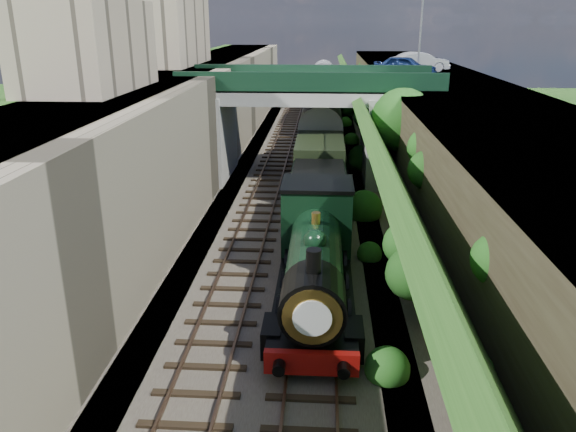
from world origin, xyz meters
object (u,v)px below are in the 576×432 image
object	(u,v)px
road_bridge	(317,119)
car_blue	(405,67)
locomotive	(315,261)
tree	(404,123)
lamppost	(421,28)
car_silver	(420,62)
tender	(318,205)

from	to	relation	value
road_bridge	car_blue	bearing A→B (deg)	38.93
locomotive	tree	bearing A→B (deg)	70.58
lamppost	locomotive	size ratio (longest dim) A/B	0.59
tree	car_silver	size ratio (longest dim) A/B	1.46
car_blue	tender	world-z (taller)	car_blue
lamppost	car_silver	xyz separation A→B (m)	(0.80, 4.59, -2.57)
car_silver	locomotive	xyz separation A→B (m)	(-7.64, -27.67, -5.10)
locomotive	tender	size ratio (longest dim) A/B	1.70
tree	car_silver	bearing A→B (deg)	78.45
car_blue	tree	bearing A→B (deg)	-169.29
tree	car_blue	bearing A→B (deg)	83.11
tender	car_silver	bearing A→B (deg)	69.39
car_silver	tender	distance (m)	22.36
lamppost	car_blue	world-z (taller)	lamppost
tree	road_bridge	bearing A→B (deg)	139.00
road_bridge	tree	world-z (taller)	road_bridge
car_blue	car_silver	xyz separation A→B (m)	(1.81, 5.07, -0.00)
car_blue	locomotive	xyz separation A→B (m)	(-5.83, -22.60, -5.11)
locomotive	road_bridge	bearing A→B (deg)	90.83
car_silver	car_blue	bearing A→B (deg)	144.53
lamppost	car_blue	size ratio (longest dim) A/B	1.36
locomotive	lamppost	bearing A→B (deg)	73.49
tree	tender	bearing A→B (deg)	-128.13
road_bridge	car_blue	world-z (taller)	car_blue
road_bridge	tree	xyz separation A→B (m)	(4.97, -4.32, 0.57)
tree	tender	size ratio (longest dim) A/B	1.10
tree	tender	xyz separation A→B (m)	(-4.71, -6.00, -3.03)
car_blue	tender	distance (m)	17.18
tree	lamppost	distance (m)	11.10
tender	car_blue	bearing A→B (deg)	69.07
car_silver	locomotive	size ratio (longest dim) A/B	0.44
lamppost	tree	bearing A→B (deg)	-102.35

